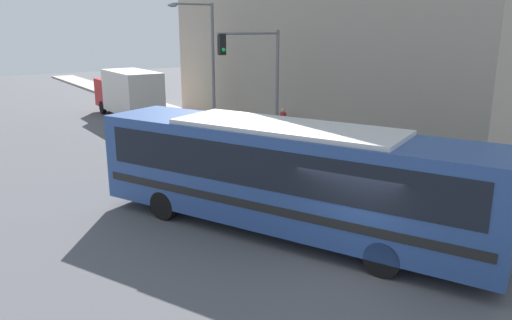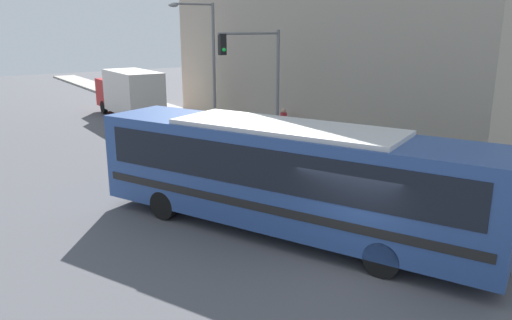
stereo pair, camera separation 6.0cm
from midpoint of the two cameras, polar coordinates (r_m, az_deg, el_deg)
name	(u,v)px [view 1 (the left image)]	position (r m, az deg, el deg)	size (l,w,h in m)	color
ground_plane	(360,263)	(13.56, 11.68, -11.47)	(120.00, 120.00, 0.00)	#515156
sidewalk	(198,120)	(32.39, -6.72, 4.51)	(2.44, 70.00, 0.17)	#A8A399
building_facade	(325,20)	(28.34, 7.79, 15.53)	(6.00, 23.77, 12.52)	#9E9384
city_bus	(285,172)	(14.50, 3.25, -1.36)	(7.22, 12.16, 3.29)	#2D4C8C
delivery_truck	(128,92)	(34.55, -14.44, 7.52)	(2.35, 7.22, 3.15)	silver
fire_hydrant	(417,186)	(18.37, 17.86, -2.89)	(0.25, 0.34, 0.76)	gold
traffic_light_pole	(258,70)	(23.23, 0.20, 10.23)	(3.28, 0.35, 5.64)	slate
parking_meter	(327,147)	(21.32, 8.05, 1.49)	(0.14, 0.14, 1.26)	slate
street_lamp	(207,55)	(29.03, -5.67, 11.88)	(2.77, 0.28, 7.05)	slate
pedestrian_near_corner	(283,125)	(25.49, 3.02, 3.99)	(0.34, 0.34, 1.79)	slate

